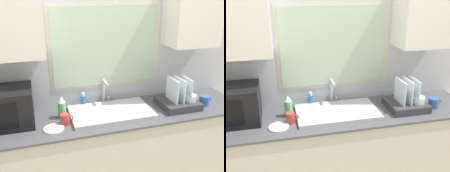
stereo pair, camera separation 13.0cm
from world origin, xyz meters
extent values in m
cube|color=beige|center=(0.00, 0.30, 0.45)|extent=(2.50, 0.61, 0.91)
cube|color=#4C4C51|center=(0.00, 0.30, 0.92)|extent=(2.53, 0.64, 0.02)
cube|color=silver|center=(0.00, 0.64, 1.30)|extent=(6.00, 0.06, 2.60)
cube|color=beige|center=(0.00, 0.61, 1.48)|extent=(1.08, 0.01, 0.81)
cube|color=#B2CCB2|center=(0.00, 0.60, 1.48)|extent=(1.02, 0.01, 0.75)
cube|color=white|center=(-0.81, 0.45, 1.79)|extent=(0.47, 0.32, 0.62)
cube|color=white|center=(0.81, 0.45, 1.79)|extent=(0.47, 0.32, 0.62)
cube|color=#B2B2B7|center=(-0.04, 0.31, 0.94)|extent=(0.74, 0.44, 0.03)
cylinder|color=#B7B7BC|center=(-0.04, 0.56, 1.05)|extent=(0.03, 0.03, 0.25)
cylinder|color=#B7B7BC|center=(-0.04, 0.48, 1.16)|extent=(0.03, 0.14, 0.03)
cylinder|color=#B7B7BC|center=(0.01, 0.56, 0.96)|extent=(0.02, 0.02, 0.06)
cube|color=black|center=(-0.96, 0.37, 1.08)|extent=(0.48, 0.36, 0.31)
cube|color=#333338|center=(0.62, 0.26, 0.96)|extent=(0.35, 0.34, 0.07)
cube|color=silver|center=(0.55, 0.26, 1.11)|extent=(0.01, 0.22, 0.22)
cube|color=silver|center=(0.62, 0.26, 1.11)|extent=(0.01, 0.22, 0.22)
cube|color=silver|center=(0.69, 0.26, 1.11)|extent=(0.01, 0.22, 0.22)
cylinder|color=silver|center=(0.71, 0.21, 1.03)|extent=(0.12, 0.12, 0.06)
cylinder|color=#59B266|center=(-0.48, 0.35, 1.00)|extent=(0.07, 0.07, 0.15)
cone|color=silver|center=(-0.48, 0.35, 1.10)|extent=(0.06, 0.06, 0.05)
cylinder|color=blue|center=(-0.25, 0.54, 0.98)|extent=(0.05, 0.05, 0.11)
cylinder|color=white|center=(-0.25, 0.54, 1.05)|extent=(0.03, 0.03, 0.03)
cylinder|color=#A53833|center=(-0.47, 0.22, 0.97)|extent=(0.08, 0.08, 0.09)
torus|color=#A53833|center=(-0.43, 0.22, 0.98)|extent=(0.05, 0.01, 0.05)
cylinder|color=#335999|center=(0.88, 0.22, 0.97)|extent=(0.09, 0.09, 0.09)
torus|color=#335999|center=(0.94, 0.22, 0.98)|extent=(0.05, 0.01, 0.05)
cylinder|color=silver|center=(-0.57, 0.16, 0.93)|extent=(0.17, 0.17, 0.01)
camera|label=1|loc=(-0.67, -1.76, 2.01)|focal=42.00mm
camera|label=2|loc=(-0.54, -1.79, 2.01)|focal=42.00mm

